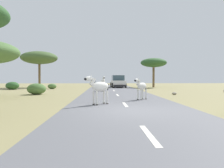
% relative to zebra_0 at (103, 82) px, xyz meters
% --- Properties ---
extents(ground_plane, '(90.00, 90.00, 0.00)m').
position_rel_zebra_0_xyz_m(ground_plane, '(1.14, -12.89, -1.00)').
color(ground_plane, '#8E8456').
extents(road, '(6.00, 64.00, 0.05)m').
position_rel_zebra_0_xyz_m(road, '(1.19, -12.89, -0.97)').
color(road, slate).
rests_on(road, ground_plane).
extents(lane_markings, '(0.16, 56.00, 0.01)m').
position_rel_zebra_0_xyz_m(lane_markings, '(1.19, -13.89, -0.94)').
color(lane_markings, silver).
rests_on(lane_markings, road).
extents(zebra_0, '(0.59, 1.68, 1.59)m').
position_rel_zebra_0_xyz_m(zebra_0, '(0.00, 0.00, 0.00)').
color(zebra_0, silver).
rests_on(zebra_0, road).
extents(zebra_1, '(1.38, 1.21, 1.54)m').
position_rel_zebra_0_xyz_m(zebra_1, '(-0.17, -10.83, -0.03)').
color(zebra_1, silver).
rests_on(zebra_1, road).
extents(zebra_2, '(1.09, 1.28, 1.41)m').
position_rel_zebra_0_xyz_m(zebra_2, '(2.48, -8.47, -0.10)').
color(zebra_2, silver).
rests_on(zebra_2, road).
extents(car_0, '(2.17, 4.42, 1.74)m').
position_rel_zebra_0_xyz_m(car_0, '(2.16, 9.00, -0.15)').
color(car_0, white).
rests_on(car_0, road).
extents(tree_0, '(5.34, 5.34, 5.33)m').
position_rel_zebra_0_xyz_m(tree_0, '(-9.48, 10.26, 3.38)').
color(tree_0, brown).
rests_on(tree_0, ground_plane).
extents(tree_2, '(3.86, 3.86, 4.35)m').
position_rel_zebra_0_xyz_m(tree_2, '(7.52, 9.72, 2.64)').
color(tree_2, brown).
rests_on(tree_2, ground_plane).
extents(bush_0, '(1.11, 1.00, 0.66)m').
position_rel_zebra_0_xyz_m(bush_0, '(-6.58, 5.84, -0.66)').
color(bush_0, '#4C7038').
rests_on(bush_0, ground_plane).
extents(bush_1, '(1.60, 1.44, 0.96)m').
position_rel_zebra_0_xyz_m(bush_1, '(-5.73, -3.34, -0.52)').
color(bush_1, '#4C7038').
rests_on(bush_1, ground_plane).
extents(bush_3, '(1.58, 1.42, 0.95)m').
position_rel_zebra_0_xyz_m(bush_3, '(-11.04, 4.45, -0.52)').
color(bush_3, '#2D5628').
rests_on(bush_3, ground_plane).
extents(rock_1, '(0.41, 0.32, 0.23)m').
position_rel_zebra_0_xyz_m(rock_1, '(6.07, -4.13, -0.88)').
color(rock_1, '#A89E8C').
rests_on(rock_1, ground_plane).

